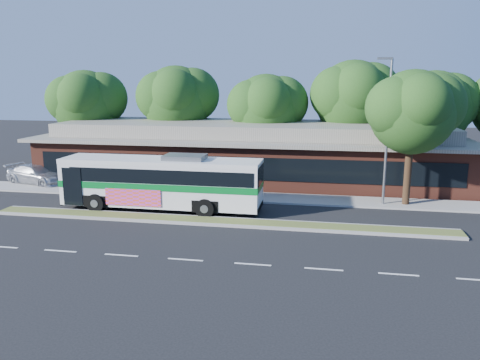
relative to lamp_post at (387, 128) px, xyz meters
The scene contains 14 objects.
ground 12.31m from the lamp_post, 147.90° to the right, with size 120.00×120.00×0.00m, color black.
median_strip 12.00m from the lamp_post, 150.55° to the right, with size 26.00×1.10×0.15m, color #4F5725.
sidewalk 10.73m from the lamp_post, behind, with size 44.00×2.60×0.12m, color gray.
parking_lot 28.28m from the lamp_post, behind, with size 14.00×12.00×0.01m, color black.
plaza_building 12.17m from the lamp_post, 143.84° to the left, with size 33.20×11.20×4.45m.
lamp_post is the anchor object (origin of this frame).
tree_bg_a 25.84m from the lamp_post, 159.27° to the left, with size 6.47×5.80×8.63m.
tree_bg_b 19.10m from the lamp_post, 147.83° to the left, with size 6.69×6.00×9.00m.
tree_bg_c 12.27m from the lamp_post, 131.77° to the left, with size 6.24×5.60×8.26m.
tree_bg_d 10.32m from the lamp_post, 96.28° to the left, with size 6.91×6.20×9.37m.
tree_bg_e 10.38m from the lamp_post, 62.02° to the left, with size 6.47×5.80×8.50m.
transit_bus 14.02m from the lamp_post, 165.94° to the right, with size 12.17×2.90×3.41m.
sedan 25.52m from the lamp_post, behind, with size 2.06×5.06×1.47m, color #B7BABF.
sidewalk_tree 2.11m from the lamp_post, 10.14° to the left, with size 5.69×5.11×8.40m.
Camera 1 is at (5.81, -23.63, 7.72)m, focal length 35.00 mm.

